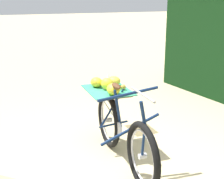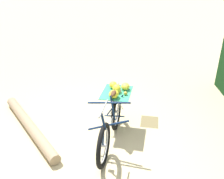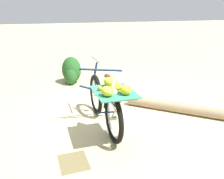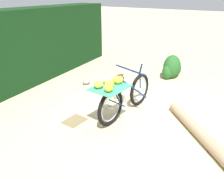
{
  "view_description": "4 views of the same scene",
  "coord_description": "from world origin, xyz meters",
  "views": [
    {
      "loc": [
        -3.14,
        1.27,
        1.97
      ],
      "look_at": [
        0.57,
        -0.23,
        0.78
      ],
      "focal_mm": 51.74,
      "sensor_mm": 36.0,
      "label": 1
    },
    {
      "loc": [
        -3.45,
        -0.81,
        2.82
      ],
      "look_at": [
        0.64,
        -0.07,
        0.8
      ],
      "focal_mm": 38.82,
      "sensor_mm": 36.0,
      "label": 2
    },
    {
      "loc": [
        3.45,
        -1.22,
        1.85
      ],
      "look_at": [
        0.54,
        -0.19,
        0.8
      ],
      "focal_mm": 38.07,
      "sensor_mm": 36.0,
      "label": 3
    },
    {
      "loc": [
        3.58,
        1.99,
        2.34
      ],
      "look_at": [
        0.56,
        -0.15,
        0.73
      ],
      "focal_mm": 36.11,
      "sensor_mm": 36.0,
      "label": 4
    }
  ],
  "objects": [
    {
      "name": "bicycle",
      "position": [
        0.18,
        -0.16,
        0.49
      ],
      "size": [
        1.78,
        0.71,
        1.03
      ],
      "rotation": [
        0.0,
        0.0,
        3.11
      ],
      "color": "black",
      "rests_on": "ground_plane"
    },
    {
      "name": "leaf_litter_patch",
      "position": [
        0.88,
        -0.83,
        0.0
      ],
      "size": [
        0.44,
        0.36,
        0.01
      ],
      "primitive_type": "cube",
      "color": "olive",
      "rests_on": "ground_plane"
    },
    {
      "name": "ground_plane",
      "position": [
        0.0,
        0.0,
        0.0
      ],
      "size": [
        60.0,
        60.0,
        0.0
      ],
      "primitive_type": "plane",
      "color": "#C6B284"
    }
  ]
}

